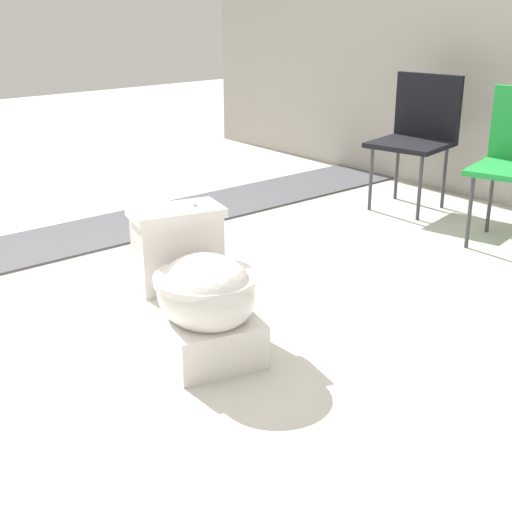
{
  "coord_description": "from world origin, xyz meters",
  "views": [
    {
      "loc": [
        2.38,
        -1.59,
        1.31
      ],
      "look_at": [
        0.3,
        0.17,
        0.3
      ],
      "focal_mm": 50.0,
      "sensor_mm": 36.0,
      "label": 1
    }
  ],
  "objects": [
    {
      "name": "gravel_strip",
      "position": [
        -1.21,
        0.5,
        0.01
      ],
      "size": [
        0.56,
        8.0,
        0.01
      ],
      "primitive_type": "cube",
      "color": "#4C4C51",
      "rests_on": "ground"
    },
    {
      "name": "folding_chair_left",
      "position": [
        -0.39,
        2.1,
        0.51
      ],
      "size": [
        0.51,
        0.51,
        0.83
      ],
      "rotation": [
        0.0,
        0.0,
        -1.38
      ],
      "color": "black",
      "rests_on": "ground"
    },
    {
      "name": "ground_plane",
      "position": [
        0.0,
        0.0,
        0.0
      ],
      "size": [
        14.0,
        14.0,
        0.0
      ],
      "primitive_type": "plane",
      "color": "beige"
    },
    {
      "name": "toilet",
      "position": [
        0.3,
        -0.13,
        0.22
      ],
      "size": [
        0.7,
        0.52,
        0.52
      ],
      "rotation": [
        0.0,
        0.0,
        -0.26
      ],
      "color": "white",
      "rests_on": "ground"
    }
  ]
}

